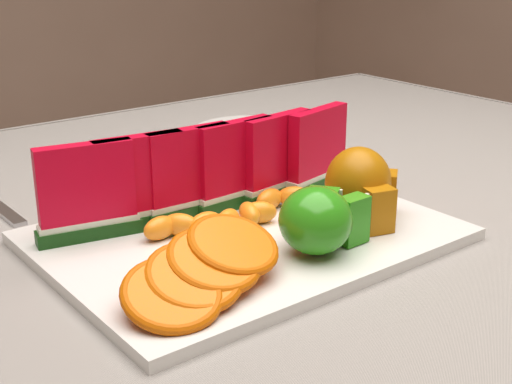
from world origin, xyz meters
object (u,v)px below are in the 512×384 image
platter (245,236)px  apple_cluster (320,219)px  pear_cluster (361,185)px  side_plate (250,132)px

platter → apple_cluster: bearing=-73.4°
platter → pear_cluster: size_ratio=4.39×
platter → apple_cluster: 0.10m
apple_cluster → side_plate: apple_cluster is taller
apple_cluster → pear_cluster: (0.09, 0.03, 0.01)m
side_plate → apple_cluster: bearing=-119.5°
pear_cluster → side_plate: bearing=69.2°
platter → pear_cluster: bearing=-23.5°
apple_cluster → side_plate: 0.48m
pear_cluster → platter: bearing=156.5°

